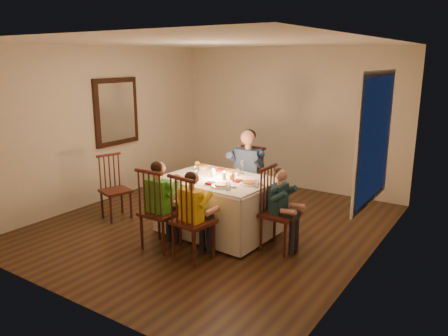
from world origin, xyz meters
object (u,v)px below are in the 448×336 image
Objects in this scene: child_teal at (279,249)px; serving_bowl at (202,168)px; dining_table at (218,194)px; chair_end at (279,249)px; child_yellow at (194,258)px; chair_adult at (247,215)px; chair_near_right at (194,258)px; adult at (247,215)px; child_green at (162,247)px; chair_extra at (117,218)px; chair_near_left at (162,247)px.

child_teal is 4.74× the size of serving_bowl.
chair_end is at bearing 0.86° from dining_table.
child_yellow reaches higher than chair_end.
child_teal is (0.99, -0.85, 0.00)m from chair_adult.
dining_table is 1.46× the size of chair_adult.
dining_table reaches higher than chair_adult.
dining_table is 1.47× the size of child_teal.
adult is (-0.24, 1.67, 0.00)m from chair_near_right.
chair_adult is 1.68m from child_green.
adult is 1.23× the size of child_yellow.
chair_extra is at bearing -146.14° from chair_adult.
chair_extra is at bearing -20.14° from chair_near_left.
serving_bowl reaches higher than adult.
serving_bowl is at bearing -51.36° from child_yellow.
child_teal is at bearing -44.13° from adult.
chair_end is at bearing -149.95° from chair_near_left.
adult is 1.69m from child_yellow.
chair_adult and chair_end have the same top height.
child_teal is (1.30, 0.80, 0.00)m from child_green.
dining_table is 1.36× the size of child_green.
chair_adult is 0.93× the size of child_green.
child_teal is at bearing -126.18° from child_yellow.
chair_extra is at bearing -163.20° from dining_table.
adult is at bearing -75.27° from chair_near_right.
child_green is (-0.32, -0.83, -0.57)m from dining_table.
adult reaches higher than chair_near_right.
chair_near_right is (0.24, -1.67, 0.00)m from chair_adult.
chair_adult is at bearing 94.13° from dining_table.
dining_table reaches higher than child_yellow.
chair_end is (0.99, -0.85, 0.00)m from chair_adult.
chair_end is at bearing -126.18° from chair_near_right.
chair_adult reaches higher than chair_extra.
chair_near_right is 1.89m from chair_extra.
dining_table is at bearing 89.09° from chair_end.
chair_near_left and chair_near_right have the same top height.
child_green reaches higher than child_yellow.
chair_extra is at bearing -7.13° from child_yellow.
chair_adult is 1.69m from child_yellow.
chair_near_left is 0.98× the size of child_yellow.
chair_extra is at bearing 99.16° from chair_end.
chair_end is at bearing -149.95° from child_green.
chair_end is 0.00m from child_teal.
child_teal is at bearing 0.86° from dining_table.
chair_near_right is at bearing 138.33° from child_teal.
chair_adult is 1.09× the size of chair_extra.
child_green is (1.30, -0.44, 0.00)m from chair_extra.
chair_near_right is 1.55m from serving_bowl.
dining_table is 1.46× the size of chair_near_right.
chair_extra is (-2.59, -0.36, 0.00)m from chair_end.
chair_extra is 0.89× the size of child_yellow.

